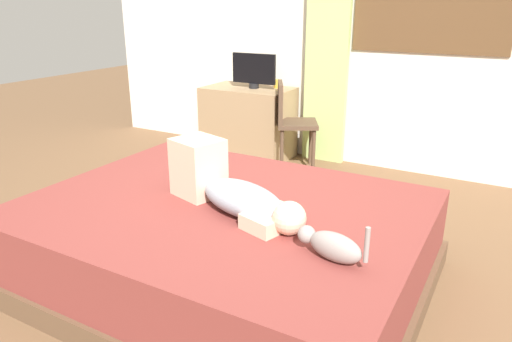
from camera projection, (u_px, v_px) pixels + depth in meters
ground_plane at (245, 278)px, 2.88m from camera, size 16.00×16.00×0.00m
back_wall_with_window at (382, 16)px, 4.45m from camera, size 6.40×0.14×2.90m
bed at (224, 242)px, 2.80m from camera, size 2.26×1.75×0.49m
person_lying at (230, 189)px, 2.62m from camera, size 0.93×0.49×0.34m
cat at (332, 245)px, 2.10m from camera, size 0.35×0.16×0.21m
desk at (248, 123)px, 5.05m from camera, size 0.90×0.56×0.74m
tv_monitor at (254, 70)px, 4.83m from camera, size 0.48×0.10×0.35m
cup at (278, 84)px, 4.90m from camera, size 0.08×0.08×0.09m
chair_by_desk at (290, 119)px, 4.61m from camera, size 0.51×0.51×0.86m
curtain_left at (328, 35)px, 4.63m from camera, size 0.44×0.06×2.55m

